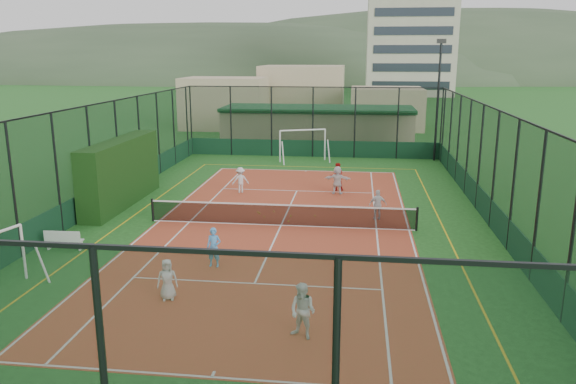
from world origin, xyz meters
name	(u,v)px	position (x,y,z in m)	size (l,w,h in m)	color
ground	(281,226)	(0.00, 0.00, 0.00)	(300.00, 300.00, 0.00)	#20521C
court_slab	(281,226)	(0.00, 0.00, 0.01)	(11.17, 23.97, 0.01)	#B44528
tennis_net	(281,214)	(0.00, 0.00, 0.53)	(11.67, 0.12, 1.06)	black
perimeter_fence	(281,170)	(0.00, 0.00, 2.50)	(18.12, 34.12, 5.00)	black
floodlight_ne	(438,101)	(8.60, 16.60, 4.12)	(0.60, 0.26, 8.25)	black
clubhouse	(318,126)	(0.00, 22.00, 1.57)	(15.20, 7.20, 3.15)	tan
apartment_tower	(411,8)	(12.00, 82.00, 15.00)	(15.00, 12.00, 30.00)	beige
distant_hills	(348,78)	(0.00, 150.00, 0.00)	(200.00, 60.00, 24.00)	#384C33
hedge_left	(121,172)	(-8.30, 2.63, 1.61)	(1.10, 7.36, 3.22)	black
white_bench	(64,239)	(-7.80, -4.02, 0.40)	(1.42, 0.39, 0.80)	white
futsal_goal_far	(303,146)	(-0.55, 15.25, 1.08)	(3.35, 0.97, 2.16)	white
child_near_left	(167,279)	(-2.40, -7.89, 0.65)	(0.62, 0.41, 1.28)	silver
child_near_mid	(214,247)	(-1.68, -5.06, 0.71)	(0.51, 0.34, 1.41)	#4D9DDB
child_near_right	(303,311)	(1.90, -9.76, 0.77)	(0.74, 0.57, 1.51)	white
child_far_left	(240,180)	(-2.97, 5.67, 0.70)	(0.89, 0.51, 1.38)	silver
child_far_right	(378,205)	(4.19, 1.46, 0.69)	(0.80, 0.33, 1.37)	white
child_far_back	(337,180)	(2.21, 6.02, 0.77)	(1.40, 0.45, 1.51)	white
coach	(337,177)	(2.16, 6.82, 0.77)	(0.74, 0.58, 1.52)	#AA1512
tennis_balls	(278,215)	(-0.33, 1.47, 0.04)	(2.78, 1.59, 0.07)	#CCE033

